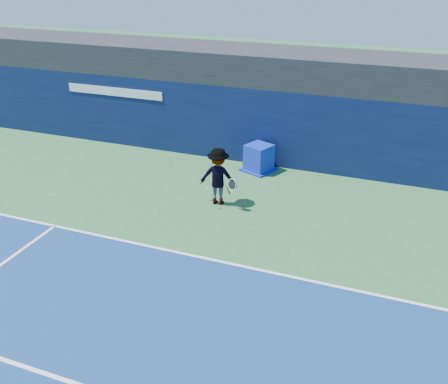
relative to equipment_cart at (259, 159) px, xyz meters
The scene contains 7 objects.
ground 9.45m from the equipment_cart, 87.42° to the right, with size 80.00×80.00×0.00m, color #2C6336.
baseline 6.46m from the equipment_cart, 86.23° to the right, with size 24.00×0.10×0.01m, color white.
stadium_band 3.78m from the equipment_cart, 78.46° to the left, with size 36.00×3.00×1.20m, color black.
back_wall_assembly 1.54m from the equipment_cart, 68.67° to the left, with size 36.00×1.03×3.00m.
equipment_cart is the anchor object (origin of this frame).
tennis_player 3.21m from the equipment_cart, 97.82° to the right, with size 1.44×0.88×1.95m.
tennis_ball 3.71m from the equipment_cart, 99.40° to the right, with size 0.08×0.08×0.08m.
Camera 1 is at (4.66, -7.65, 7.64)m, focal length 40.00 mm.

